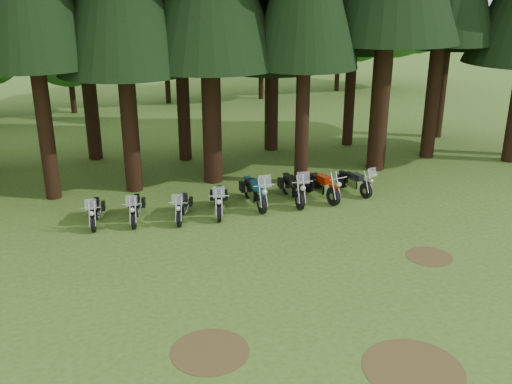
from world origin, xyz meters
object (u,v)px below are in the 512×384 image
at_px(motorcycle_2, 182,207).
at_px(motorcycle_5, 293,189).
at_px(motorcycle_4, 255,192).
at_px(motorcycle_1, 135,209).
at_px(motorcycle_6, 321,186).
at_px(motorcycle_7, 354,182).
at_px(motorcycle_0, 95,212).
at_px(motorcycle_3, 219,201).

relative_size(motorcycle_2, motorcycle_5, 0.80).
bearing_deg(motorcycle_4, motorcycle_1, -178.63).
distance_m(motorcycle_1, motorcycle_4, 4.40).
height_order(motorcycle_1, motorcycle_6, motorcycle_1).
height_order(motorcycle_1, motorcycle_5, motorcycle_5).
relative_size(motorcycle_4, motorcycle_6, 1.04).
relative_size(motorcycle_2, motorcycle_4, 0.80).
height_order(motorcycle_2, motorcycle_7, motorcycle_7).
height_order(motorcycle_0, motorcycle_5, motorcycle_5).
bearing_deg(motorcycle_5, motorcycle_3, -170.51).
bearing_deg(motorcycle_2, motorcycle_3, 22.76).
xyz_separation_m(motorcycle_4, motorcycle_7, (4.15, 0.03, -0.08)).
height_order(motorcycle_4, motorcycle_5, motorcycle_4).
bearing_deg(motorcycle_2, motorcycle_1, -172.92).
distance_m(motorcycle_2, motorcycle_7, 6.99).
xyz_separation_m(motorcycle_0, motorcycle_3, (4.28, -0.45, 0.04)).
relative_size(motorcycle_0, motorcycle_3, 0.91).
distance_m(motorcycle_4, motorcycle_5, 1.51).
bearing_deg(motorcycle_3, motorcycle_2, -162.31).
relative_size(motorcycle_1, motorcycle_7, 0.99).
relative_size(motorcycle_3, motorcycle_5, 0.89).
height_order(motorcycle_1, motorcycle_7, motorcycle_7).
relative_size(motorcycle_5, motorcycle_6, 1.04).
bearing_deg(motorcycle_4, motorcycle_0, 179.67).
bearing_deg(motorcycle_6, motorcycle_4, 168.10).
bearing_deg(motorcycle_1, motorcycle_7, 12.85).
relative_size(motorcycle_3, motorcycle_7, 1.06).
bearing_deg(motorcycle_4, motorcycle_3, -166.22).
height_order(motorcycle_0, motorcycle_1, motorcycle_1).
distance_m(motorcycle_2, motorcycle_6, 5.47).
bearing_deg(motorcycle_3, motorcycle_6, 18.15).
xyz_separation_m(motorcycle_0, motorcycle_6, (8.39, -0.21, 0.07)).
xyz_separation_m(motorcycle_2, motorcycle_3, (1.35, 0.07, 0.04)).
relative_size(motorcycle_0, motorcycle_7, 0.97).
distance_m(motorcycle_1, motorcycle_6, 7.04).
bearing_deg(motorcycle_5, motorcycle_4, -178.61).
distance_m(motorcycle_0, motorcycle_4, 5.76).
distance_m(motorcycle_0, motorcycle_6, 8.39).
xyz_separation_m(motorcycle_4, motorcycle_6, (2.64, -0.10, -0.02)).
height_order(motorcycle_1, motorcycle_2, motorcycle_1).
distance_m(motorcycle_3, motorcycle_7, 5.64).
bearing_deg(motorcycle_0, motorcycle_6, 7.51).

